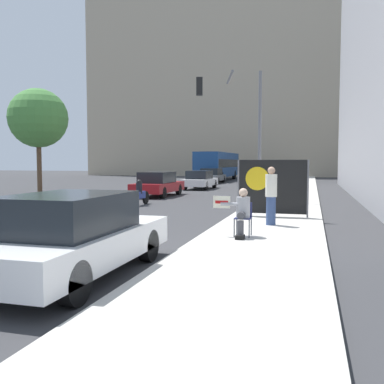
% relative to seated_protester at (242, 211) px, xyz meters
% --- Properties ---
extents(ground_plane, '(160.00, 160.00, 0.00)m').
position_rel_seated_protester_xyz_m(ground_plane, '(-3.21, -2.83, -0.77)').
color(ground_plane, '#38383A').
extents(sidewalk_curb, '(3.08, 90.00, 0.13)m').
position_rel_seated_protester_xyz_m(sidewalk_curb, '(0.47, 12.17, -0.70)').
color(sidewalk_curb, beige).
rests_on(sidewalk_curb, ground_plane).
extents(building_backdrop_far, '(52.00, 12.00, 32.28)m').
position_rel_seated_protester_xyz_m(building_backdrop_far, '(-5.21, 53.85, 15.37)').
color(building_backdrop_far, tan).
rests_on(building_backdrop_far, ground_plane).
extents(seated_protester, '(0.94, 0.77, 1.20)m').
position_rel_seated_protester_xyz_m(seated_protester, '(0.00, 0.00, 0.00)').
color(seated_protester, '#474C56').
rests_on(seated_protester, sidewalk_curb).
extents(jogger_on_sidewalk, '(0.34, 0.34, 1.71)m').
position_rel_seated_protester_xyz_m(jogger_on_sidewalk, '(0.51, 2.21, 0.23)').
color(jogger_on_sidewalk, '#334775').
rests_on(jogger_on_sidewalk, sidewalk_curb).
extents(protest_banner, '(2.39, 0.06, 1.93)m').
position_rel_seated_protester_xyz_m(protest_banner, '(0.35, 4.20, 0.37)').
color(protest_banner, slate).
rests_on(protest_banner, sidewalk_curb).
extents(traffic_light_pole, '(3.07, 2.83, 6.18)m').
position_rel_seated_protester_xyz_m(traffic_light_pole, '(-1.82, 10.05, 3.51)').
color(traffic_light_pole, slate).
rests_on(traffic_light_pole, sidewalk_curb).
extents(parked_car_curbside, '(1.86, 4.43, 1.44)m').
position_rel_seated_protester_xyz_m(parked_car_curbside, '(-2.27, -4.06, -0.05)').
color(parked_car_curbside, white).
rests_on(parked_car_curbside, ground_plane).
extents(car_on_road_nearest, '(1.80, 4.59, 1.42)m').
position_rel_seated_protester_xyz_m(car_on_road_nearest, '(-6.93, 12.78, -0.06)').
color(car_on_road_nearest, maroon).
rests_on(car_on_road_nearest, ground_plane).
extents(car_on_road_midblock, '(1.74, 4.50, 1.36)m').
position_rel_seated_protester_xyz_m(car_on_road_midblock, '(-6.29, 19.95, -0.08)').
color(car_on_road_midblock, white).
rests_on(car_on_road_midblock, ground_plane).
extents(car_on_road_distant, '(1.90, 4.23, 1.41)m').
position_rel_seated_protester_xyz_m(car_on_road_distant, '(-7.45, 28.76, -0.06)').
color(car_on_road_distant, '#565B60').
rests_on(car_on_road_distant, ground_plane).
extents(city_bus_on_road, '(2.55, 11.77, 3.00)m').
position_rel_seated_protester_xyz_m(city_bus_on_road, '(-8.25, 35.25, 0.97)').
color(city_bus_on_road, navy).
rests_on(city_bus_on_road, ground_plane).
extents(motorcycle_on_road, '(0.28, 2.08, 1.19)m').
position_rel_seated_protester_xyz_m(motorcycle_on_road, '(-5.91, 7.59, -0.25)').
color(motorcycle_on_road, navy).
rests_on(motorcycle_on_road, ground_plane).
extents(street_tree_near_curb, '(3.48, 3.48, 6.32)m').
position_rel_seated_protester_xyz_m(street_tree_near_curb, '(-14.04, 11.65, 3.80)').
color(street_tree_near_curb, brown).
rests_on(street_tree_near_curb, ground_plane).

